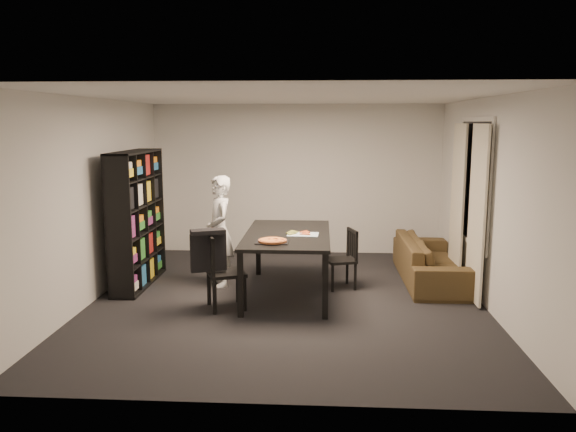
# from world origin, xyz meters

# --- Properties ---
(room) EXTENTS (5.01, 5.51, 2.61)m
(room) POSITION_xyz_m (0.00, 0.00, 1.30)
(room) COLOR black
(room) RESTS_ON ground
(window_pane) EXTENTS (0.02, 1.40, 1.60)m
(window_pane) POSITION_xyz_m (2.48, 0.60, 1.50)
(window_pane) COLOR black
(window_pane) RESTS_ON room
(window_frame) EXTENTS (0.03, 1.52, 1.72)m
(window_frame) POSITION_xyz_m (2.48, 0.60, 1.50)
(window_frame) COLOR white
(window_frame) RESTS_ON room
(curtain_left) EXTENTS (0.03, 0.70, 2.25)m
(curtain_left) POSITION_xyz_m (2.40, 0.08, 1.15)
(curtain_left) COLOR beige
(curtain_left) RESTS_ON room
(curtain_right) EXTENTS (0.03, 0.70, 2.25)m
(curtain_right) POSITION_xyz_m (2.40, 1.12, 1.15)
(curtain_right) COLOR beige
(curtain_right) RESTS_ON room
(bookshelf) EXTENTS (0.35, 1.50, 1.90)m
(bookshelf) POSITION_xyz_m (-2.16, 0.60, 0.95)
(bookshelf) COLOR black
(bookshelf) RESTS_ON room
(dining_table) EXTENTS (1.11, 2.00, 0.83)m
(dining_table) POSITION_xyz_m (-0.01, 0.27, 0.76)
(dining_table) COLOR black
(dining_table) RESTS_ON room
(chair_left) EXTENTS (0.57, 0.57, 0.94)m
(chair_left) POSITION_xyz_m (-0.81, -0.39, 0.53)
(chair_left) COLOR black
(chair_left) RESTS_ON room
(chair_right) EXTENTS (0.48, 0.48, 0.83)m
(chair_right) POSITION_xyz_m (0.78, 0.62, 0.47)
(chair_right) COLOR black
(chair_right) RESTS_ON room
(draped_jacket) EXTENTS (0.45, 0.32, 0.52)m
(draped_jacket) POSITION_xyz_m (-0.93, -0.44, 0.77)
(draped_jacket) COLOR black
(draped_jacket) RESTS_ON chair_left
(person) EXTENTS (0.57, 0.67, 1.56)m
(person) POSITION_xyz_m (-0.99, 0.63, 0.78)
(person) COLOR white
(person) RESTS_ON room
(baking_tray) EXTENTS (0.41, 0.33, 0.01)m
(baking_tray) POSITION_xyz_m (-0.16, -0.30, 0.84)
(baking_tray) COLOR black
(baking_tray) RESTS_ON dining_table
(pepperoni_pizza) EXTENTS (0.35, 0.35, 0.03)m
(pepperoni_pizza) POSITION_xyz_m (-0.16, -0.33, 0.86)
(pepperoni_pizza) COLOR #97502B
(pepperoni_pizza) RESTS_ON dining_table
(kitchen_towel) EXTENTS (0.41, 0.32, 0.01)m
(kitchen_towel) POSITION_xyz_m (0.20, 0.18, 0.84)
(kitchen_towel) COLOR white
(kitchen_towel) RESTS_ON dining_table
(pizza_slices) EXTENTS (0.42, 0.38, 0.01)m
(pizza_slices) POSITION_xyz_m (0.14, 0.23, 0.85)
(pizza_slices) COLOR #C4883D
(pizza_slices) RESTS_ON dining_table
(sofa) EXTENTS (0.83, 2.13, 0.62)m
(sofa) POSITION_xyz_m (2.04, 1.01, 0.31)
(sofa) COLOR #3F3119
(sofa) RESTS_ON room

